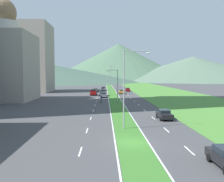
{
  "coord_description": "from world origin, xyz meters",
  "views": [
    {
      "loc": [
        -2.83,
        -25.37,
        7.13
      ],
      "look_at": [
        -0.69,
        47.37,
        2.26
      ],
      "focal_mm": 39.82,
      "sensor_mm": 36.0,
      "label": 1
    }
  ],
  "objects_px": {
    "street_lamp_near": "(127,84)",
    "street_lamp_mid": "(116,84)",
    "pickup_truck_0": "(103,93)",
    "car_5": "(128,89)",
    "street_lamp_far": "(111,78)",
    "pickup_truck_1": "(94,92)",
    "car_4": "(122,92)",
    "car_3": "(95,90)",
    "car_7": "(164,114)",
    "car_2": "(96,90)",
    "motorcycle_rider": "(101,100)",
    "car_6": "(104,95)",
    "car_0": "(103,89)"
  },
  "relations": [
    {
      "from": "car_3",
      "to": "car_7",
      "type": "distance_m",
      "value": 61.6
    },
    {
      "from": "street_lamp_mid",
      "to": "pickup_truck_1",
      "type": "xyz_separation_m",
      "value": [
        -6.69,
        24.42,
        -3.84
      ]
    },
    {
      "from": "car_6",
      "to": "pickup_truck_1",
      "type": "relative_size",
      "value": 0.88
    },
    {
      "from": "street_lamp_near",
      "to": "car_6",
      "type": "relative_size",
      "value": 2.15
    },
    {
      "from": "street_lamp_near",
      "to": "pickup_truck_0",
      "type": "height_order",
      "value": "street_lamp_near"
    },
    {
      "from": "car_5",
      "to": "car_6",
      "type": "relative_size",
      "value": 0.99
    },
    {
      "from": "car_7",
      "to": "street_lamp_mid",
      "type": "bearing_deg",
      "value": -163.17
    },
    {
      "from": "car_3",
      "to": "pickup_truck_1",
      "type": "bearing_deg",
      "value": -179.48
    },
    {
      "from": "car_2",
      "to": "car_7",
      "type": "relative_size",
      "value": 0.91
    },
    {
      "from": "pickup_truck_1",
      "to": "street_lamp_mid",
      "type": "bearing_deg",
      "value": -164.67
    },
    {
      "from": "car_4",
      "to": "motorcycle_rider",
      "type": "bearing_deg",
      "value": -14.17
    },
    {
      "from": "car_0",
      "to": "car_5",
      "type": "bearing_deg",
      "value": -119.05
    },
    {
      "from": "pickup_truck_0",
      "to": "car_2",
      "type": "bearing_deg",
      "value": 8.66
    },
    {
      "from": "street_lamp_far",
      "to": "pickup_truck_1",
      "type": "relative_size",
      "value": 1.92
    },
    {
      "from": "street_lamp_near",
      "to": "car_7",
      "type": "relative_size",
      "value": 2.27
    },
    {
      "from": "street_lamp_near",
      "to": "pickup_truck_1",
      "type": "relative_size",
      "value": 1.9
    },
    {
      "from": "street_lamp_mid",
      "to": "car_0",
      "type": "height_order",
      "value": "street_lamp_mid"
    },
    {
      "from": "car_0",
      "to": "pickup_truck_1",
      "type": "distance_m",
      "value": 25.11
    },
    {
      "from": "street_lamp_near",
      "to": "car_7",
      "type": "distance_m",
      "value": 10.82
    },
    {
      "from": "street_lamp_near",
      "to": "car_0",
      "type": "xyz_separation_m",
      "value": [
        -3.41,
        78.12,
        -5.1
      ]
    },
    {
      "from": "car_4",
      "to": "car_5",
      "type": "distance_m",
      "value": 13.55
    },
    {
      "from": "car_3",
      "to": "motorcycle_rider",
      "type": "height_order",
      "value": "motorcycle_rider"
    },
    {
      "from": "car_4",
      "to": "car_6",
      "type": "distance_m",
      "value": 15.88
    },
    {
      "from": "street_lamp_near",
      "to": "street_lamp_mid",
      "type": "xyz_separation_m",
      "value": [
        -0.01,
        28.81,
        -1.08
      ]
    },
    {
      "from": "car_4",
      "to": "car_6",
      "type": "xyz_separation_m",
      "value": [
        -6.62,
        -14.44,
        -0.04
      ]
    },
    {
      "from": "motorcycle_rider",
      "to": "car_4",
      "type": "bearing_deg",
      "value": -14.17
    },
    {
      "from": "car_4",
      "to": "pickup_truck_0",
      "type": "bearing_deg",
      "value": -40.07
    },
    {
      "from": "car_0",
      "to": "car_5",
      "type": "relative_size",
      "value": 0.99
    },
    {
      "from": "street_lamp_mid",
      "to": "pickup_truck_0",
      "type": "bearing_deg",
      "value": 98.86
    },
    {
      "from": "street_lamp_mid",
      "to": "car_5",
      "type": "bearing_deg",
      "value": 81.03
    },
    {
      "from": "street_lamp_far",
      "to": "pickup_truck_0",
      "type": "relative_size",
      "value": 1.92
    },
    {
      "from": "car_6",
      "to": "car_4",
      "type": "bearing_deg",
      "value": -24.62
    },
    {
      "from": "car_6",
      "to": "pickup_truck_1",
      "type": "xyz_separation_m",
      "value": [
        -3.53,
        8.36,
        0.23
      ]
    },
    {
      "from": "car_7",
      "to": "motorcycle_rider",
      "type": "height_order",
      "value": "motorcycle_rider"
    },
    {
      "from": "pickup_truck_1",
      "to": "street_lamp_near",
      "type": "bearing_deg",
      "value": -172.82
    },
    {
      "from": "pickup_truck_0",
      "to": "street_lamp_mid",
      "type": "bearing_deg",
      "value": -171.14
    },
    {
      "from": "street_lamp_far",
      "to": "car_4",
      "type": "bearing_deg",
      "value": 22.03
    },
    {
      "from": "pickup_truck_1",
      "to": "street_lamp_far",
      "type": "bearing_deg",
      "value": -53.91
    },
    {
      "from": "pickup_truck_0",
      "to": "motorcycle_rider",
      "type": "relative_size",
      "value": 2.7
    },
    {
      "from": "street_lamp_near",
      "to": "street_lamp_mid",
      "type": "bearing_deg",
      "value": 90.03
    },
    {
      "from": "street_lamp_mid",
      "to": "motorcycle_rider",
      "type": "height_order",
      "value": "street_lamp_mid"
    },
    {
      "from": "street_lamp_near",
      "to": "car_5",
      "type": "relative_size",
      "value": 2.17
    },
    {
      "from": "street_lamp_far",
      "to": "car_2",
      "type": "xyz_separation_m",
      "value": [
        -6.06,
        14.53,
        -5.2
      ]
    },
    {
      "from": "street_lamp_mid",
      "to": "car_3",
      "type": "height_order",
      "value": "street_lamp_mid"
    },
    {
      "from": "street_lamp_near",
      "to": "car_5",
      "type": "bearing_deg",
      "value": 84.58
    },
    {
      "from": "pickup_truck_1",
      "to": "motorcycle_rider",
      "type": "xyz_separation_m",
      "value": [
        2.97,
        -22.35,
        -0.24
      ]
    },
    {
      "from": "street_lamp_mid",
      "to": "car_6",
      "type": "xyz_separation_m",
      "value": [
        -3.16,
        16.05,
        -4.07
      ]
    },
    {
      "from": "street_lamp_near",
      "to": "car_4",
      "type": "bearing_deg",
      "value": 86.68
    },
    {
      "from": "pickup_truck_0",
      "to": "motorcycle_rider",
      "type": "bearing_deg",
      "value": 179.29
    },
    {
      "from": "car_4",
      "to": "car_3",
      "type": "bearing_deg",
      "value": -126.61
    }
  ]
}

